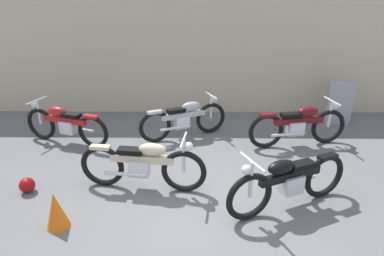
{
  "coord_description": "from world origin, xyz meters",
  "views": [
    {
      "loc": [
        -0.1,
        -4.05,
        3.07
      ],
      "look_at": [
        -0.16,
        1.9,
        0.55
      ],
      "focal_mm": 30.52,
      "sensor_mm": 36.0,
      "label": 1
    }
  ],
  "objects_px": {
    "motorcycle_cream": "(143,164)",
    "motorcycle_black": "(288,181)",
    "traffic_cone": "(56,211)",
    "motorcycle_maroon": "(299,125)",
    "helmet": "(27,185)",
    "motorcycle_silver": "(185,119)",
    "stone_marker": "(339,103)",
    "motorcycle_red": "(65,124)"
  },
  "relations": [
    {
      "from": "motorcycle_silver",
      "to": "motorcycle_cream",
      "type": "height_order",
      "value": "motorcycle_cream"
    },
    {
      "from": "helmet",
      "to": "motorcycle_maroon",
      "type": "distance_m",
      "value": 5.26
    },
    {
      "from": "stone_marker",
      "to": "motorcycle_maroon",
      "type": "bearing_deg",
      "value": -136.39
    },
    {
      "from": "traffic_cone",
      "to": "motorcycle_red",
      "type": "relative_size",
      "value": 0.28
    },
    {
      "from": "traffic_cone",
      "to": "stone_marker",
      "type": "bearing_deg",
      "value": 36.02
    },
    {
      "from": "stone_marker",
      "to": "traffic_cone",
      "type": "xyz_separation_m",
      "value": [
        -5.42,
        -3.94,
        -0.25
      ]
    },
    {
      "from": "helmet",
      "to": "motorcycle_red",
      "type": "xyz_separation_m",
      "value": [
        -0.02,
        1.88,
        0.32
      ]
    },
    {
      "from": "motorcycle_red",
      "to": "traffic_cone",
      "type": "bearing_deg",
      "value": 125.62
    },
    {
      "from": "motorcycle_maroon",
      "to": "motorcycle_cream",
      "type": "distance_m",
      "value": 3.46
    },
    {
      "from": "motorcycle_cream",
      "to": "motorcycle_silver",
      "type": "bearing_deg",
      "value": 80.64
    },
    {
      "from": "traffic_cone",
      "to": "motorcycle_maroon",
      "type": "relative_size",
      "value": 0.26
    },
    {
      "from": "traffic_cone",
      "to": "motorcycle_red",
      "type": "height_order",
      "value": "motorcycle_red"
    },
    {
      "from": "traffic_cone",
      "to": "motorcycle_silver",
      "type": "distance_m",
      "value": 3.5
    },
    {
      "from": "stone_marker",
      "to": "motorcycle_red",
      "type": "height_order",
      "value": "stone_marker"
    },
    {
      "from": "stone_marker",
      "to": "helmet",
      "type": "relative_size",
      "value": 4.23
    },
    {
      "from": "helmet",
      "to": "motorcycle_cream",
      "type": "relative_size",
      "value": 0.12
    },
    {
      "from": "motorcycle_cream",
      "to": "motorcycle_black",
      "type": "relative_size",
      "value": 1.07
    },
    {
      "from": "traffic_cone",
      "to": "motorcycle_cream",
      "type": "height_order",
      "value": "motorcycle_cream"
    },
    {
      "from": "motorcycle_red",
      "to": "motorcycle_silver",
      "type": "relative_size",
      "value": 1.03
    },
    {
      "from": "helmet",
      "to": "traffic_cone",
      "type": "relative_size",
      "value": 0.46
    },
    {
      "from": "helmet",
      "to": "motorcycle_red",
      "type": "relative_size",
      "value": 0.13
    },
    {
      "from": "motorcycle_red",
      "to": "motorcycle_black",
      "type": "xyz_separation_m",
      "value": [
        4.16,
        -2.25,
        0.02
      ]
    },
    {
      "from": "helmet",
      "to": "motorcycle_cream",
      "type": "height_order",
      "value": "motorcycle_cream"
    },
    {
      "from": "motorcycle_silver",
      "to": "motorcycle_black",
      "type": "bearing_deg",
      "value": -81.67
    },
    {
      "from": "helmet",
      "to": "motorcycle_black",
      "type": "relative_size",
      "value": 0.13
    },
    {
      "from": "motorcycle_cream",
      "to": "motorcycle_black",
      "type": "distance_m",
      "value": 2.29
    },
    {
      "from": "traffic_cone",
      "to": "motorcycle_silver",
      "type": "height_order",
      "value": "motorcycle_silver"
    },
    {
      "from": "motorcycle_maroon",
      "to": "motorcycle_silver",
      "type": "relative_size",
      "value": 1.12
    },
    {
      "from": "helmet",
      "to": "motorcycle_cream",
      "type": "xyz_separation_m",
      "value": [
        1.91,
        0.13,
        0.33
      ]
    },
    {
      "from": "stone_marker",
      "to": "motorcycle_red",
      "type": "distance_m",
      "value": 6.4
    },
    {
      "from": "motorcycle_red",
      "to": "motorcycle_black",
      "type": "bearing_deg",
      "value": 169.71
    },
    {
      "from": "helmet",
      "to": "motorcycle_maroon",
      "type": "bearing_deg",
      "value": 20.22
    },
    {
      "from": "motorcycle_cream",
      "to": "motorcycle_black",
      "type": "bearing_deg",
      "value": -5.63
    },
    {
      "from": "motorcycle_red",
      "to": "motorcycle_black",
      "type": "height_order",
      "value": "motorcycle_black"
    },
    {
      "from": "motorcycle_red",
      "to": "motorcycle_cream",
      "type": "height_order",
      "value": "motorcycle_cream"
    },
    {
      "from": "helmet",
      "to": "traffic_cone",
      "type": "distance_m",
      "value": 1.21
    },
    {
      "from": "motorcycle_red",
      "to": "helmet",
      "type": "bearing_deg",
      "value": 108.82
    },
    {
      "from": "motorcycle_cream",
      "to": "helmet",
      "type": "bearing_deg",
      "value": -169.15
    },
    {
      "from": "stone_marker",
      "to": "traffic_cone",
      "type": "relative_size",
      "value": 1.93
    },
    {
      "from": "stone_marker",
      "to": "helmet",
      "type": "bearing_deg",
      "value": -153.76
    },
    {
      "from": "motorcycle_maroon",
      "to": "stone_marker",
      "type": "bearing_deg",
      "value": 32.86
    },
    {
      "from": "motorcycle_silver",
      "to": "motorcycle_black",
      "type": "xyz_separation_m",
      "value": [
        1.62,
        -2.58,
        0.02
      ]
    }
  ]
}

